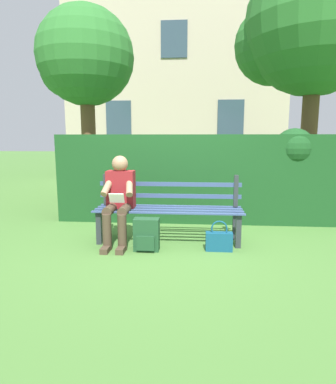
% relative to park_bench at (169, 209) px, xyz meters
% --- Properties ---
extents(ground, '(60.00, 60.00, 0.00)m').
position_rel_park_bench_xyz_m(ground, '(0.00, 0.07, -0.46)').
color(ground, '#477533').
extents(park_bench, '(2.04, 0.52, 0.93)m').
position_rel_park_bench_xyz_m(park_bench, '(0.00, 0.00, 0.00)').
color(park_bench, '#2D3338').
rests_on(park_bench, ground).
extents(person_seated, '(0.44, 0.73, 1.21)m').
position_rel_park_bench_xyz_m(person_seated, '(0.67, 0.17, 0.19)').
color(person_seated, maroon).
rests_on(person_seated, ground).
extents(hedge_backdrop, '(5.01, 0.80, 1.60)m').
position_rel_park_bench_xyz_m(hedge_backdrop, '(-0.52, -1.26, 0.33)').
color(hedge_backdrop, '#19471E').
rests_on(hedge_backdrop, ground).
extents(tree, '(2.21, 2.11, 4.25)m').
position_rel_park_bench_xyz_m(tree, '(2.14, -2.90, 2.65)').
color(tree, brown).
rests_on(tree, ground).
extents(building_facade, '(7.88, 3.00, 7.64)m').
position_rel_park_bench_xyz_m(building_facade, '(0.40, -8.74, 3.36)').
color(building_facade, '#BCAD93').
rests_on(building_facade, ground).
extents(backpack, '(0.33, 0.25, 0.42)m').
position_rel_park_bench_xyz_m(backpack, '(0.26, 0.44, -0.25)').
color(backpack, '#1E4728').
rests_on(backpack, ground).
extents(handbag, '(0.34, 0.13, 0.40)m').
position_rel_park_bench_xyz_m(handbag, '(-0.68, 0.38, -0.32)').
color(handbag, navy).
rests_on(handbag, ground).
extents(tree_far, '(3.05, 2.90, 5.21)m').
position_rel_park_bench_xyz_m(tree_far, '(-2.66, -2.97, 3.22)').
color(tree_far, brown).
rests_on(tree_far, ground).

